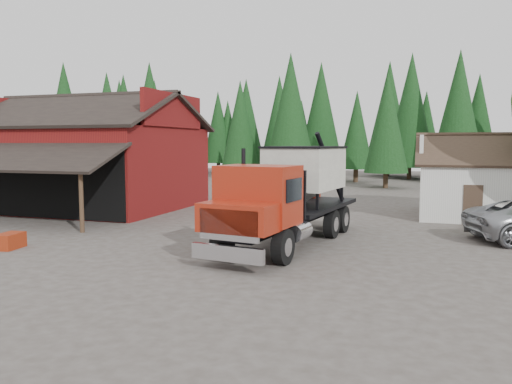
% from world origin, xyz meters
% --- Properties ---
extents(ground, '(120.00, 120.00, 0.00)m').
position_xyz_m(ground, '(0.00, 0.00, 0.00)').
color(ground, '#403932').
rests_on(ground, ground).
extents(red_barn, '(12.80, 13.63, 7.18)m').
position_xyz_m(red_barn, '(-11.00, 9.90, 2.69)').
color(red_barn, maroon).
rests_on(red_barn, ground).
extents(farmhouse, '(8.60, 6.42, 4.65)m').
position_xyz_m(farmhouse, '(13.00, 13.00, 1.67)').
color(farmhouse, silver).
rests_on(farmhouse, ground).
extents(conifer_backdrop, '(76.00, 16.00, 16.00)m').
position_xyz_m(conifer_backdrop, '(0.00, 42.00, 0.00)').
color(conifer_backdrop, black).
rests_on(conifer_backdrop, ground).
extents(near_pine_a, '(4.40, 4.40, 11.40)m').
position_xyz_m(near_pine_a, '(-22.00, 28.00, 6.39)').
color(near_pine_a, '#382619').
rests_on(near_pine_a, ground).
extents(near_pine_b, '(3.96, 3.96, 10.40)m').
position_xyz_m(near_pine_b, '(6.00, 30.00, 5.89)').
color(near_pine_b, '#382619').
rests_on(near_pine_b, ground).
extents(near_pine_d, '(5.28, 5.28, 13.40)m').
position_xyz_m(near_pine_d, '(-4.00, 34.00, 7.39)').
color(near_pine_d, '#382619').
rests_on(near_pine_d, ground).
extents(feed_truck, '(4.07, 10.37, 4.55)m').
position_xyz_m(feed_truck, '(4.01, 2.57, 2.13)').
color(feed_truck, black).
rests_on(feed_truck, ground).
extents(equip_box, '(0.83, 1.18, 0.60)m').
position_xyz_m(equip_box, '(-6.00, -1.73, 0.30)').
color(equip_box, maroon).
rests_on(equip_box, ground).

